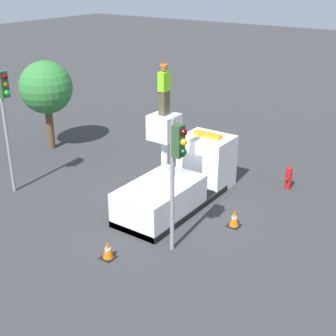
# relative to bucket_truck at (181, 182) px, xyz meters

# --- Properties ---
(ground_plane) EXTENTS (120.00, 120.00, 0.00)m
(ground_plane) POSITION_rel_bucket_truck_xyz_m (-0.55, 0.00, -0.87)
(ground_plane) COLOR #38383A
(bucket_truck) EXTENTS (5.93, 2.08, 3.89)m
(bucket_truck) POSITION_rel_bucket_truck_xyz_m (0.00, 0.00, 0.00)
(bucket_truck) COLOR black
(bucket_truck) RESTS_ON ground
(worker) EXTENTS (0.40, 0.26, 1.75)m
(worker) POSITION_rel_bucket_truck_xyz_m (-1.09, 0.00, 3.90)
(worker) COLOR brown
(worker) RESTS_ON bucket_truck
(traffic_light_pole) EXTENTS (0.34, 0.57, 4.51)m
(traffic_light_pole) POSITION_rel_bucket_truck_xyz_m (-2.96, -1.80, 2.33)
(traffic_light_pole) COLOR gray
(traffic_light_pole) RESTS_ON ground
(traffic_light_across) EXTENTS (0.34, 0.57, 5.19)m
(traffic_light_across) POSITION_rel_bucket_truck_xyz_m (-3.14, 6.11, 2.80)
(traffic_light_across) COLOR gray
(traffic_light_across) RESTS_ON ground
(fire_hydrant) EXTENTS (0.51, 0.27, 1.01)m
(fire_hydrant) POSITION_rel_bucket_truck_xyz_m (3.66, -3.02, -0.38)
(fire_hydrant) COLOR red
(fire_hydrant) RESTS_ON ground
(traffic_cone_rear) EXTENTS (0.45, 0.45, 0.60)m
(traffic_cone_rear) POSITION_rel_bucket_truck_xyz_m (-4.57, -0.26, -0.59)
(traffic_cone_rear) COLOR black
(traffic_cone_rear) RESTS_ON ground
(traffic_cone_curbside) EXTENTS (0.45, 0.45, 0.64)m
(traffic_cone_curbside) POSITION_rel_bucket_truck_xyz_m (-0.44, -2.62, -0.57)
(traffic_cone_curbside) COLOR black
(traffic_cone_curbside) RESTS_ON ground
(tree_left_bg) EXTENTS (2.61, 2.61, 4.49)m
(tree_left_bg) POSITION_rel_bucket_truck_xyz_m (1.24, 8.82, 2.28)
(tree_left_bg) COLOR brown
(tree_left_bg) RESTS_ON ground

